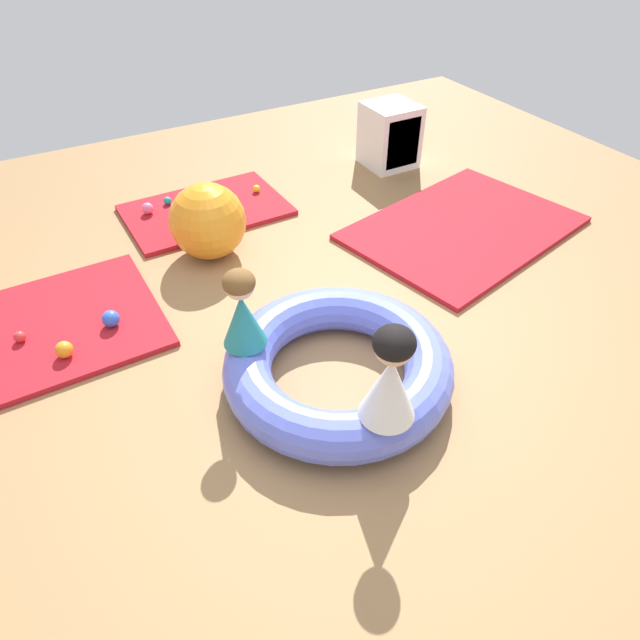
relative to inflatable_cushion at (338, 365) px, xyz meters
name	(u,v)px	position (x,y,z in m)	size (l,w,h in m)	color
ground_plane	(334,369)	(0.03, 0.09, -0.13)	(8.00, 8.00, 0.00)	#9E7549
gym_mat_center_rear	(39,331)	(-1.40, 1.25, -0.11)	(1.43, 1.09, 0.04)	#B21923
gym_mat_far_left	(206,210)	(0.04, 2.18, -0.11)	(1.27, 0.84, 0.04)	#B21923
gym_mat_front	(463,228)	(1.70, 0.93, -0.11)	(1.74, 1.21, 0.04)	#B21923
inflatable_cushion	(338,365)	(0.00, 0.00, 0.00)	(1.26, 1.26, 0.26)	#6070E5
child_in_teal	(242,309)	(-0.41, 0.28, 0.36)	(0.27, 0.27, 0.46)	teal
child_in_white	(391,375)	(-0.03, -0.50, 0.39)	(0.35, 0.35, 0.52)	white
play_ball_pink	(197,210)	(-0.06, 2.13, -0.06)	(0.07, 0.07, 0.07)	pink
play_ball_blue	(111,319)	(-0.99, 1.06, -0.04)	(0.11, 0.11, 0.11)	blue
play_ball_yellow	(256,189)	(0.52, 2.23, -0.06)	(0.06, 0.06, 0.06)	yellow
play_ball_orange	(64,350)	(-1.29, 0.92, -0.04)	(0.10, 0.10, 0.10)	orange
play_ball_teal	(167,201)	(-0.21, 2.40, -0.06)	(0.06, 0.06, 0.06)	teal
play_ball_red	(20,337)	(-1.50, 1.18, -0.06)	(0.07, 0.07, 0.07)	red
play_ball_pink_second	(148,208)	(-0.40, 2.32, -0.05)	(0.09, 0.09, 0.09)	pink
exercise_ball_large	(208,221)	(-0.14, 1.58, 0.14)	(0.55, 0.55, 0.55)	orange
storage_cube	(391,136)	(1.87, 2.19, 0.15)	(0.44, 0.44, 0.56)	white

